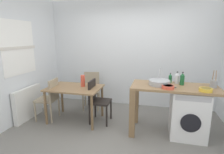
% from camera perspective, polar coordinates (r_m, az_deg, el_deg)
% --- Properties ---
extents(ground_plane, '(5.46, 5.46, 0.00)m').
position_cam_1_polar(ground_plane, '(3.39, 0.84, -18.72)').
color(ground_plane, slate).
extents(wall_back, '(4.60, 0.10, 2.70)m').
position_cam_1_polar(wall_back, '(4.64, 5.90, 7.43)').
color(wall_back, silver).
rests_on(wall_back, ground_plane).
extents(wall_window_side, '(0.12, 3.80, 2.70)m').
position_cam_1_polar(wall_window_side, '(4.01, -30.69, 4.96)').
color(wall_window_side, silver).
rests_on(wall_window_side, ground_plane).
extents(radiator, '(0.10, 0.80, 0.70)m').
position_cam_1_polar(radiator, '(4.35, -25.25, -7.61)').
color(radiator, white).
rests_on(radiator, ground_plane).
extents(dining_table, '(1.10, 0.76, 0.74)m').
position_cam_1_polar(dining_table, '(3.85, -11.81, -4.57)').
color(dining_table, olive).
rests_on(dining_table, ground_plane).
extents(chair_person_seat, '(0.43, 0.43, 0.90)m').
position_cam_1_polar(chair_person_seat, '(4.08, -19.27, -6.05)').
color(chair_person_seat, gray).
rests_on(chair_person_seat, ground_plane).
extents(chair_opposite, '(0.40, 0.40, 0.90)m').
position_cam_1_polar(chair_opposite, '(3.76, -4.81, -6.93)').
color(chair_opposite, black).
rests_on(chair_opposite, ground_plane).
extents(chair_spare_by_wall, '(0.48, 0.48, 0.90)m').
position_cam_1_polar(chair_spare_by_wall, '(4.54, -6.58, -3.54)').
color(chair_spare_by_wall, gray).
rests_on(chair_spare_by_wall, ground_plane).
extents(kitchen_counter, '(1.50, 0.68, 0.92)m').
position_cam_1_polar(kitchen_counter, '(3.38, 15.57, -5.13)').
color(kitchen_counter, olive).
rests_on(kitchen_counter, ground_plane).
extents(washing_machine, '(0.60, 0.61, 0.86)m').
position_cam_1_polar(washing_machine, '(3.54, 23.06, -10.60)').
color(washing_machine, white).
rests_on(washing_machine, ground_plane).
extents(sink_basin, '(0.38, 0.38, 0.09)m').
position_cam_1_polar(sink_basin, '(3.32, 14.89, -1.74)').
color(sink_basin, '#9EA0A5').
rests_on(sink_basin, kitchen_counter).
extents(tap, '(0.02, 0.02, 0.28)m').
position_cam_1_polar(tap, '(3.48, 14.95, 0.50)').
color(tap, '#B2B2B7').
rests_on(tap, kitchen_counter).
extents(bottle_tall_green, '(0.06, 0.06, 0.18)m').
position_cam_1_polar(bottle_tall_green, '(3.56, 18.09, -0.36)').
color(bottle_tall_green, '#19592D').
rests_on(bottle_tall_green, kitchen_counter).
extents(bottle_squat_brown, '(0.08, 0.08, 0.22)m').
position_cam_1_polar(bottle_squat_brown, '(3.52, 20.05, -0.34)').
color(bottle_squat_brown, silver).
rests_on(bottle_squat_brown, kitchen_counter).
extents(bottle_clear_small, '(0.08, 0.08, 0.24)m').
position_cam_1_polar(bottle_clear_small, '(3.45, 21.51, -0.63)').
color(bottle_clear_small, '#19592D').
rests_on(bottle_clear_small, kitchen_counter).
extents(mixing_bowl, '(0.20, 0.20, 0.06)m').
position_cam_1_polar(mixing_bowl, '(3.14, 17.46, -2.99)').
color(mixing_bowl, '#D84C38').
rests_on(mixing_bowl, kitchen_counter).
extents(utensil_crock, '(0.11, 0.11, 0.30)m').
position_cam_1_polar(utensil_crock, '(3.50, 29.66, -1.86)').
color(utensil_crock, gray).
rests_on(utensil_crock, kitchen_counter).
extents(colander, '(0.20, 0.20, 0.06)m').
position_cam_1_polar(colander, '(3.21, 27.74, -3.55)').
color(colander, gold).
rests_on(colander, kitchen_counter).
extents(vase, '(0.09, 0.09, 0.25)m').
position_cam_1_polar(vase, '(3.82, -9.28, -1.19)').
color(vase, '#D84C38').
rests_on(vase, dining_table).
extents(scissors, '(0.15, 0.06, 0.01)m').
position_cam_1_polar(scissors, '(3.25, 18.61, -3.06)').
color(scissors, '#B2B2B7').
rests_on(scissors, kitchen_counter).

